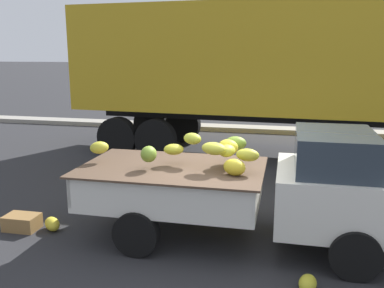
{
  "coord_description": "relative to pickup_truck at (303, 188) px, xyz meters",
  "views": [
    {
      "loc": [
        0.89,
        -5.88,
        2.75
      ],
      "look_at": [
        -0.59,
        0.52,
        1.32
      ],
      "focal_mm": 39.34,
      "sensor_mm": 36.0,
      "label": 1
    }
  ],
  "objects": [
    {
      "name": "ground",
      "position": [
        -1.14,
        0.01,
        -0.88
      ],
      "size": [
        220.0,
        220.0,
        0.0
      ],
      "primitive_type": "plane",
      "color": "#28282B"
    },
    {
      "name": "curb_strip",
      "position": [
        -1.14,
        9.0,
        -0.8
      ],
      "size": [
        80.0,
        0.8,
        0.16
      ],
      "primitive_type": "cube",
      "color": "gray",
      "rests_on": "ground"
    },
    {
      "name": "pickup_truck",
      "position": [
        0.0,
        0.0,
        0.0
      ],
      "size": [
        4.81,
        1.82,
        1.7
      ],
      "rotation": [
        0.0,
        0.0,
        0.01
      ],
      "color": "silver",
      "rests_on": "ground"
    },
    {
      "name": "semi_trailer",
      "position": [
        0.0,
        5.33,
        1.66
      ],
      "size": [
        12.11,
        3.17,
        3.95
      ],
      "rotation": [
        0.0,
        0.0,
        -0.05
      ],
      "color": "gold",
      "rests_on": "ground"
    },
    {
      "name": "fallen_banana_bunch_near_tailgate",
      "position": [
        -3.81,
        -0.32,
        -0.78
      ],
      "size": [
        0.41,
        0.39,
        0.21
      ],
      "primitive_type": "ellipsoid",
      "rotation": [
        0.0,
        0.0,
        5.56
      ],
      "color": "yellow",
      "rests_on": "ground"
    },
    {
      "name": "fallen_banana_bunch_by_wheel",
      "position": [
        0.06,
        -1.21,
        -0.78
      ],
      "size": [
        0.26,
        0.34,
        0.19
      ],
      "primitive_type": "ellipsoid",
      "rotation": [
        0.0,
        0.0,
        4.5
      ],
      "color": "gold",
      "rests_on": "ground"
    },
    {
      "name": "produce_crate",
      "position": [
        -4.29,
        -0.4,
        -0.76
      ],
      "size": [
        0.53,
        0.37,
        0.24
      ],
      "primitive_type": "cube",
      "rotation": [
        0.0,
        0.0,
        0.02
      ],
      "color": "olive",
      "rests_on": "ground"
    }
  ]
}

